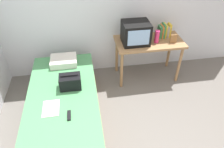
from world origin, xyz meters
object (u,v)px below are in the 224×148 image
water_bottle (157,37)px  desk (149,46)px  picture_frame (174,39)px  book_row (164,31)px  handbag (70,82)px  bed (65,106)px  tv (136,33)px  magazine (51,108)px  pillow (64,61)px  remote_dark (69,115)px

water_bottle → desk: bearing=144.8°
desk → picture_frame: picture_frame is taller
book_row → handbag: book_row is taller
book_row → picture_frame: bearing=-70.3°
bed → book_row: size_ratio=8.32×
bed → desk: bearing=28.9°
tv → magazine: bearing=-141.9°
pillow → magazine: size_ratio=1.47×
bed → desk: (1.49, 0.82, 0.41)m
desk → water_bottle: (0.10, -0.07, 0.21)m
desk → water_bottle: size_ratio=5.36×
bed → tv: (1.23, 0.81, 0.68)m
bed → book_row: 2.10m
picture_frame → remote_dark: size_ratio=0.96×
bed → magazine: 0.40m
magazine → desk: bearing=33.9°
handbag → book_row: bearing=26.2°
bed → pillow: (0.02, 0.73, 0.31)m
picture_frame → magazine: (-2.00, -0.96, -0.32)m
handbag → magazine: (-0.26, -0.38, -0.10)m
water_bottle → handbag: (-1.46, -0.64, -0.25)m
desk → magazine: 1.96m
picture_frame → magazine: bearing=-154.2°
water_bottle → picture_frame: size_ratio=1.44×
pillow → remote_dark: bearing=-86.0°
tv → picture_frame: (0.63, -0.11, -0.11)m
desk → handbag: size_ratio=3.87×
desk → book_row: (0.29, 0.11, 0.21)m
pillow → remote_dark: 1.17m
tv → handbag: bearing=-148.0°
pillow → handbag: handbag is taller
handbag → magazine: bearing=-124.4°
book_row → picture_frame: 0.25m
water_bottle → magazine: size_ratio=0.75×
bed → desk: desk is taller
water_bottle → magazine: 2.03m
bed → picture_frame: bearing=20.5°
book_row → handbag: 1.86m
handbag → pillow: bearing=100.0°
picture_frame → magazine: picture_frame is taller
tv → book_row: (0.55, 0.12, -0.07)m
water_bottle → book_row: book_row is taller
water_bottle → book_row: bearing=42.5°
desk → handbag: bearing=-152.5°
handbag → magazine: handbag is taller
handbag → remote_dark: (-0.03, -0.55, -0.09)m
bed → water_bottle: bearing=25.4°
magazine → remote_dark: bearing=-35.3°
bed → remote_dark: (0.10, -0.43, 0.27)m
picture_frame → pillow: 1.86m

